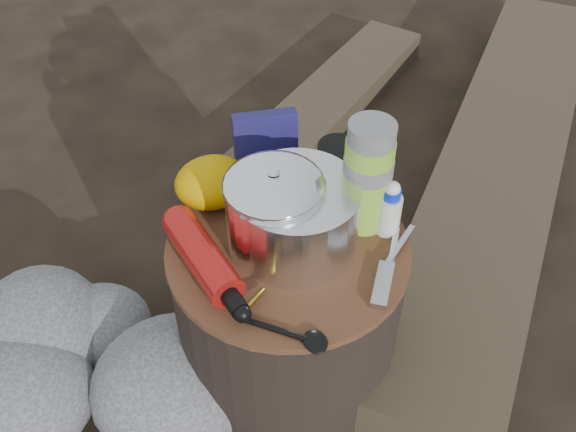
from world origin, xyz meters
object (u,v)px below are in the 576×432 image
object	(u,v)px
stump	(288,315)
fuel_bottle	(203,256)
camping_pot	(274,210)
thermos	(367,176)
log_main	(500,165)
travel_mug	(337,170)

from	to	relation	value
stump	fuel_bottle	xyz separation A→B (m)	(-0.16, -0.00, 0.23)
camping_pot	thermos	distance (m)	0.18
stump	log_main	bearing A→B (deg)	27.61
thermos	travel_mug	world-z (taller)	thermos
log_main	camping_pot	world-z (taller)	camping_pot
fuel_bottle	thermos	bearing A→B (deg)	-8.46
camping_pot	stump	bearing A→B (deg)	-31.29
camping_pot	travel_mug	bearing A→B (deg)	32.18
stump	camping_pot	xyz separation A→B (m)	(-0.02, 0.01, 0.29)
log_main	fuel_bottle	xyz separation A→B (m)	(-0.92, -0.40, 0.36)
fuel_bottle	travel_mug	size ratio (longest dim) A/B	2.31
camping_pot	thermos	xyz separation A→B (m)	(0.17, 0.01, 0.02)
stump	travel_mug	world-z (taller)	travel_mug
fuel_bottle	thermos	world-z (taller)	thermos
log_main	stump	bearing A→B (deg)	-110.47
log_main	camping_pot	size ratio (longest dim) A/B	10.77
fuel_bottle	travel_mug	xyz separation A→B (m)	(0.29, 0.11, 0.02)
travel_mug	camping_pot	bearing A→B (deg)	-147.82
stump	log_main	xyz separation A→B (m)	(0.76, 0.40, -0.12)
log_main	travel_mug	xyz separation A→B (m)	(-0.63, -0.29, 0.38)
camping_pot	travel_mug	size ratio (longest dim) A/B	1.52
log_main	camping_pot	distance (m)	0.97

